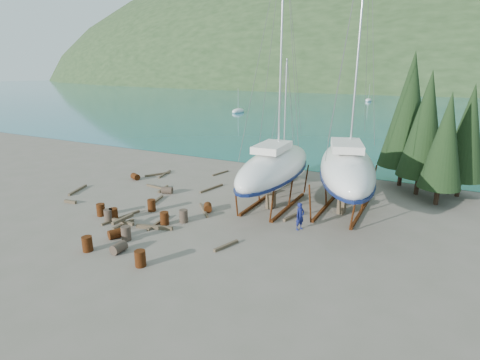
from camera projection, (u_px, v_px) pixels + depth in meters
The scene contains 51 objects.
ground at pixel (212, 215), 26.55m from camera, with size 600.00×600.00×0.00m, color #635D4E.
bay_water at pixel (425, 83), 293.62m from camera, with size 700.00×700.00×0.00m, color #175B75.
far_hill at pixel (425, 83), 297.87m from camera, with size 800.00×360.00×110.00m, color #1E3118.
far_house_left at pixel (299, 83), 213.76m from camera, with size 6.60×5.60×5.60m.
far_house_center at pixel (372, 84), 195.80m from camera, with size 6.60×5.60×5.60m.
cypress_near_right at pixel (426, 125), 29.48m from camera, with size 3.60×3.60×10.00m.
cypress_mid_right at pixel (445, 141), 27.35m from camera, with size 3.06×3.06×8.50m.
cypress_back_left at pixel (408, 110), 31.60m from camera, with size 4.14×4.14×11.50m.
cypress_far_right at pixel (468, 133), 29.14m from camera, with size 3.24×3.24×9.00m.
moored_boat_left at pixel (238, 111), 90.78m from camera, with size 2.00×5.00×6.05m.
moored_boat_mid at pixel (424, 112), 89.78m from camera, with size 2.00×5.00×6.05m.
moored_boat_far at pixel (368, 100), 123.30m from camera, with size 2.00×5.00×6.05m.
large_sailboat_near at pixel (275, 167), 27.71m from camera, with size 3.99×12.03×18.73m.
large_sailboat_far at pixel (347, 167), 26.69m from camera, with size 7.07×13.08×19.85m.
small_sailboat_shore at pixel (282, 162), 34.38m from camera, with size 3.81×7.12×10.88m.
worker at pixel (300, 216), 23.97m from camera, with size 0.66×0.43×1.81m, color #131954.
drum_0 at pixel (101, 210), 26.39m from camera, with size 0.58×0.58×0.88m, color #592B0F.
drum_1 at pixel (119, 248), 21.09m from camera, with size 0.58×0.58×0.88m, color #2D2823.
drum_2 at pixel (135, 177), 35.18m from camera, with size 0.58×0.58×0.88m, color #592B0F.
drum_3 at pixel (87, 244), 21.22m from camera, with size 0.58×0.58×0.88m, color #592B0F.
drum_4 at pixel (276, 172), 36.96m from camera, with size 0.58×0.58×0.88m, color #592B0F.
drum_5 at pixel (184, 216), 25.26m from camera, with size 0.58×0.58×0.88m, color #2D2823.
drum_6 at pixel (208, 207), 27.29m from camera, with size 0.58×0.58×0.88m, color #592B0F.
drum_7 at pixel (140, 258), 19.57m from camera, with size 0.58×0.58×0.88m, color #592B0F.
drum_9 at pixel (246, 174), 35.92m from camera, with size 0.58×0.58×0.88m, color #2D2823.
drum_10 at pixel (164, 218), 24.87m from camera, with size 0.58×0.58×0.88m, color #592B0F.
drum_11 at pixel (259, 190), 31.20m from camera, with size 0.58×0.58×0.88m, color #2D2823.
drum_12 at pixel (116, 234), 22.91m from camera, with size 0.58×0.58×0.88m, color #592B0F.
drum_13 at pixel (114, 215), 25.52m from camera, with size 0.58×0.58×0.88m, color #592B0F.
drum_14 at pixel (152, 205), 27.26m from camera, with size 0.58×0.58×0.88m, color #592B0F.
drum_15 at pixel (167, 190), 31.18m from camera, with size 0.58×0.58×0.88m, color #2D2823.
drum_16 at pixel (109, 216), 25.33m from camera, with size 0.58×0.58×0.88m, color #2D2823.
drum_17 at pixel (126, 233), 22.59m from camera, with size 0.58×0.58×0.88m, color #2D2823.
timber_0 at pixel (220, 173), 37.22m from camera, with size 0.14×2.27×0.14m, color brown.
timber_1 at pixel (293, 216), 26.14m from camera, with size 0.19×2.06×0.19m, color brown.
timber_2 at pixel (158, 174), 36.70m from camera, with size 0.19×2.56×0.19m, color brown.
timber_3 at pixel (121, 218), 25.98m from camera, with size 0.15×3.14×0.15m, color brown.
timber_4 at pixel (163, 189), 32.21m from camera, with size 0.17×1.82×0.17m, color brown.
timber_5 at pixel (159, 222), 25.12m from camera, with size 0.16×2.61×0.16m, color brown.
timber_6 at pixel (261, 182), 34.02m from camera, with size 0.19×2.00×0.19m, color brown.
timber_7 at pixel (226, 246), 21.77m from camera, with size 0.17×1.83×0.17m, color brown.
timber_10 at pixel (212, 188), 32.37m from camera, with size 0.16×2.86×0.16m, color brown.
timber_11 at pixel (204, 210), 27.37m from camera, with size 0.15×2.85×0.15m, color brown.
timber_12 at pixel (156, 201), 29.29m from camera, with size 0.17×2.35×0.17m, color brown.
timber_13 at pixel (70, 202), 29.00m from camera, with size 0.22×1.08×0.22m, color brown.
timber_14 at pixel (78, 190), 31.88m from camera, with size 0.18×2.71×0.18m, color brown.
timber_15 at pixel (165, 174), 36.87m from camera, with size 0.15×2.73×0.15m, color brown.
timber_16 at pixel (154, 227), 24.27m from camera, with size 0.23×2.48×0.23m, color brown.
timber_17 at pixel (156, 187), 32.77m from camera, with size 0.16×2.20×0.16m, color brown.
timber_pile_fore at pixel (123, 222), 24.64m from camera, with size 1.80×1.80×0.60m.
timber_pile_aft at pixel (264, 189), 31.52m from camera, with size 1.80×1.80×0.60m.
Camera 1 is at (13.37, -20.94, 9.90)m, focal length 28.00 mm.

